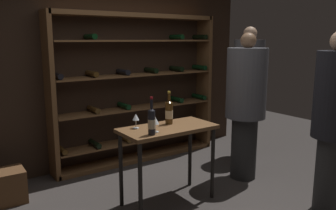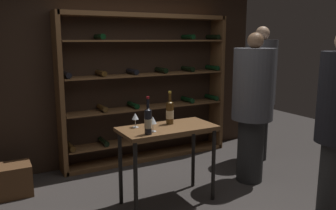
% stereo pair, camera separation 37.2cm
% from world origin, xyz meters
% --- Properties ---
extents(ground_plane, '(9.69, 9.69, 0.00)m').
position_xyz_m(ground_plane, '(0.00, 0.00, 0.00)').
color(ground_plane, '#383330').
extents(back_wall, '(4.74, 0.10, 2.66)m').
position_xyz_m(back_wall, '(0.00, 1.84, 1.33)').
color(back_wall, '#332319').
rests_on(back_wall, ground).
extents(wine_rack, '(2.60, 0.32, 2.16)m').
position_xyz_m(wine_rack, '(0.38, 1.63, 1.07)').
color(wine_rack, brown).
rests_on(wine_rack, ground).
extents(tasting_table, '(1.05, 0.52, 0.87)m').
position_xyz_m(tasting_table, '(-0.06, 0.23, 0.75)').
color(tasting_table, brown).
rests_on(tasting_table, ground).
extents(person_guest_plum_blouse, '(0.45, 0.45, 1.98)m').
position_xyz_m(person_guest_plum_blouse, '(1.82, 0.81, 1.10)').
color(person_guest_plum_blouse, black).
rests_on(person_guest_plum_blouse, ground).
extents(person_host_in_suit, '(0.51, 0.51, 1.88)m').
position_xyz_m(person_host_in_suit, '(1.16, 0.24, 1.03)').
color(person_host_in_suit, '#262626').
rests_on(person_host_in_suit, ground).
extents(wine_crate, '(0.49, 0.35, 0.37)m').
position_xyz_m(wine_crate, '(-1.59, 1.24, 0.18)').
color(wine_crate, brown).
rests_on(wine_crate, ground).
extents(wine_bottle_red_label, '(0.09, 0.09, 0.37)m').
position_xyz_m(wine_bottle_red_label, '(0.03, 0.33, 1.00)').
color(wine_bottle_red_label, '#4C3314').
rests_on(wine_bottle_red_label, tasting_table).
extents(wine_bottle_gold_foil, '(0.08, 0.08, 0.38)m').
position_xyz_m(wine_bottle_gold_foil, '(-0.37, 0.06, 1.01)').
color(wine_bottle_gold_foil, black).
rests_on(wine_bottle_gold_foil, tasting_table).
extents(wine_glass_stemmed_center, '(0.07, 0.07, 0.16)m').
position_xyz_m(wine_glass_stemmed_center, '(-0.37, 0.37, 0.98)').
color(wine_glass_stemmed_center, silver).
rests_on(wine_glass_stemmed_center, tasting_table).
extents(wine_glass_stemmed_right, '(0.08, 0.08, 0.16)m').
position_xyz_m(wine_glass_stemmed_right, '(-0.28, 0.13, 0.98)').
color(wine_glass_stemmed_right, silver).
rests_on(wine_glass_stemmed_right, tasting_table).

